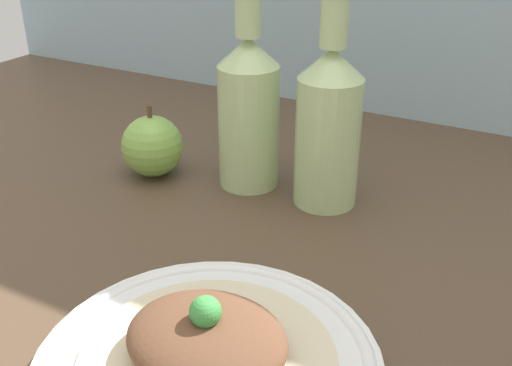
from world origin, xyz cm
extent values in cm
cube|color=brown|center=(0.00, 0.00, -2.00)|extent=(180.00, 110.00, 4.00)
torus|color=white|center=(-3.28, -10.53, 1.53)|extent=(25.57, 25.57, 1.26)
cylinder|color=beige|center=(-3.28, -10.53, 2.00)|extent=(19.46, 19.46, 0.40)
ellipsoid|color=brown|center=(-3.28, -10.53, 3.98)|extent=(12.34, 10.49, 3.55)
sphere|color=green|center=(-3.28, -10.53, 6.46)|extent=(2.36, 2.36, 2.36)
cylinder|color=#B7D18E|center=(-16.84, 20.18, 7.48)|extent=(7.38, 7.38, 14.96)
cone|color=#B7D18E|center=(-16.84, 20.18, 16.62)|extent=(7.38, 7.38, 3.32)
cylinder|color=#B7D18E|center=(-16.84, 20.18, 21.29)|extent=(2.95, 2.95, 6.01)
cylinder|color=#B7D18E|center=(-6.65, 20.18, 7.48)|extent=(7.38, 7.38, 14.96)
cone|color=#B7D18E|center=(-6.65, 20.18, 16.62)|extent=(7.38, 7.38, 3.32)
cylinder|color=#B7D18E|center=(-6.65, 20.18, 21.29)|extent=(2.95, 2.95, 6.01)
sphere|color=#84B74C|center=(-28.81, 16.45, 3.91)|extent=(7.83, 7.83, 7.83)
cylinder|color=brown|center=(-28.81, 16.45, 8.44)|extent=(0.63, 0.63, 1.76)
camera|label=1|loc=(16.09, -38.63, 33.81)|focal=42.00mm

